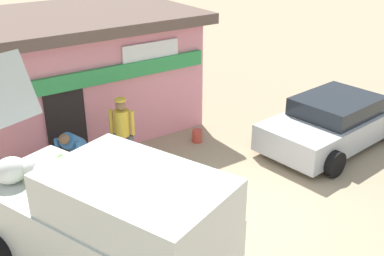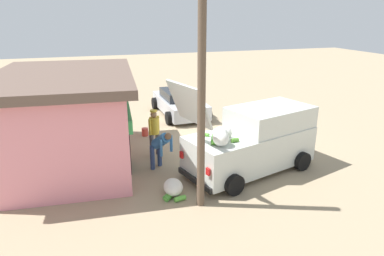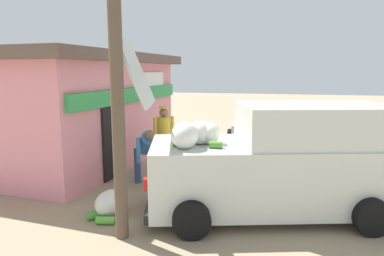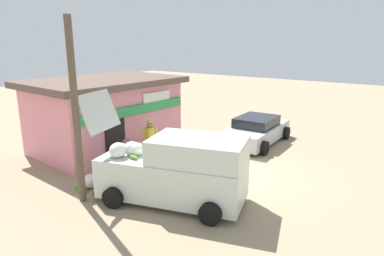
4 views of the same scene
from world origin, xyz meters
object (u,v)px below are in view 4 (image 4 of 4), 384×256
object	(u,v)px
unloaded_banana_pile	(90,182)
delivery_van	(177,170)
customer_bending	(128,150)
paint_bucket	(184,145)
parked_sedan	(256,131)
storefront_bar	(106,113)
vendor_standing	(150,139)

from	to	relation	value
unloaded_banana_pile	delivery_van	bearing A→B (deg)	-73.74
customer_bending	unloaded_banana_pile	xyz separation A→B (m)	(-1.73, 0.03, -0.61)
unloaded_banana_pile	paint_bucket	bearing A→B (deg)	-0.97
parked_sedan	delivery_van	bearing A→B (deg)	-175.04
storefront_bar	paint_bucket	xyz separation A→B (m)	(1.83, -2.81, -1.39)
delivery_van	paint_bucket	size ratio (longest dim) A/B	15.30
storefront_bar	unloaded_banana_pile	distance (m)	4.39
vendor_standing	parked_sedan	bearing A→B (deg)	-25.22
vendor_standing	customer_bending	distance (m)	1.15
storefront_bar	customer_bending	distance (m)	3.20
customer_bending	vendor_standing	bearing A→B (deg)	-1.98
storefront_bar	parked_sedan	distance (m)	6.76
paint_bucket	vendor_standing	bearing A→B (deg)	179.63
storefront_bar	vendor_standing	bearing A→B (deg)	-96.31
customer_bending	paint_bucket	xyz separation A→B (m)	(3.28, -0.05, -0.66)
parked_sedan	paint_bucket	world-z (taller)	parked_sedan
delivery_van	vendor_standing	distance (m)	3.47
vendor_standing	customer_bending	bearing A→B (deg)	178.02
paint_bucket	storefront_bar	bearing A→B (deg)	123.17
delivery_van	parked_sedan	world-z (taller)	delivery_van
parked_sedan	customer_bending	world-z (taller)	customer_bending
storefront_bar	delivery_van	distance (m)	6.10
storefront_bar	unloaded_banana_pile	xyz separation A→B (m)	(-3.17, -2.72, -1.34)
delivery_van	customer_bending	xyz separation A→B (m)	(0.88, 2.86, -0.17)
parked_sedan	storefront_bar	bearing A→B (deg)	131.39
parked_sedan	vendor_standing	distance (m)	5.25
storefront_bar	delivery_van	bearing A→B (deg)	-112.59
delivery_van	vendor_standing	bearing A→B (deg)	54.28
paint_bucket	unloaded_banana_pile	bearing A→B (deg)	179.03
storefront_bar	paint_bucket	distance (m)	3.63
parked_sedan	vendor_standing	world-z (taller)	vendor_standing
vendor_standing	unloaded_banana_pile	distance (m)	2.96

